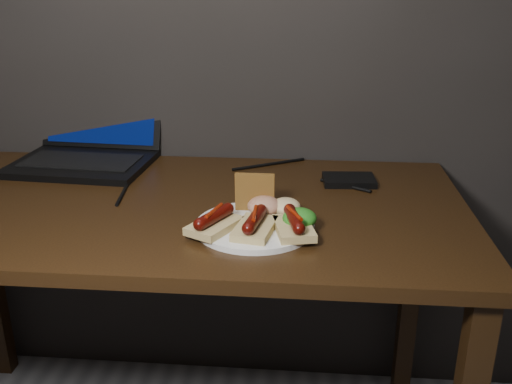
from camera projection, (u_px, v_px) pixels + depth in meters
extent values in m
cube|color=#311D0C|center=(163.00, 208.00, 1.33)|extent=(1.40, 0.70, 0.03)
cube|color=#311D0C|center=(410.00, 293.00, 1.69)|extent=(0.05, 0.05, 0.72)
cube|color=black|center=(82.00, 164.00, 1.55)|extent=(0.38, 0.28, 0.02)
cube|color=black|center=(81.00, 161.00, 1.55)|extent=(0.31, 0.16, 0.00)
cube|color=black|center=(102.00, 107.00, 1.67)|extent=(0.36, 0.12, 0.23)
cube|color=#081251|center=(102.00, 107.00, 1.67)|extent=(0.33, 0.10, 0.20)
cube|color=black|center=(349.00, 180.00, 1.44)|extent=(0.13, 0.10, 0.02)
cylinder|color=black|center=(124.00, 191.00, 1.38)|extent=(0.03, 0.18, 0.01)
cylinder|color=black|center=(269.00, 164.00, 1.57)|extent=(0.19, 0.12, 0.01)
cylinder|color=black|center=(345.00, 186.00, 1.41)|extent=(0.12, 0.08, 0.01)
cylinder|color=silver|center=(255.00, 226.00, 1.18)|extent=(0.31, 0.31, 0.01)
cube|color=#D6C27E|center=(214.00, 226.00, 1.15)|extent=(0.12, 0.13, 0.02)
cylinder|color=#510C05|center=(214.00, 216.00, 1.14)|extent=(0.07, 0.10, 0.02)
sphere|color=#510C05|center=(199.00, 224.00, 1.10)|extent=(0.03, 0.02, 0.02)
sphere|color=#510C05|center=(228.00, 209.00, 1.18)|extent=(0.03, 0.02, 0.02)
cylinder|color=maroon|center=(214.00, 211.00, 1.13)|extent=(0.03, 0.07, 0.01)
cube|color=#D6C27E|center=(255.00, 228.00, 1.13)|extent=(0.09, 0.13, 0.02)
cylinder|color=#510C05|center=(255.00, 219.00, 1.13)|extent=(0.04, 0.10, 0.02)
sphere|color=#510C05|center=(248.00, 229.00, 1.08)|extent=(0.03, 0.02, 0.02)
sphere|color=#510C05|center=(261.00, 210.00, 1.17)|extent=(0.03, 0.02, 0.02)
cylinder|color=maroon|center=(255.00, 213.00, 1.12)|extent=(0.01, 0.07, 0.01)
cube|color=#D6C27E|center=(294.00, 228.00, 1.14)|extent=(0.09, 0.13, 0.02)
cylinder|color=#510C05|center=(294.00, 219.00, 1.13)|extent=(0.05, 0.10, 0.02)
sphere|color=#510C05|center=(299.00, 229.00, 1.08)|extent=(0.03, 0.02, 0.02)
sphere|color=#510C05|center=(290.00, 210.00, 1.17)|extent=(0.03, 0.02, 0.02)
cylinder|color=maroon|center=(294.00, 213.00, 1.12)|extent=(0.04, 0.07, 0.01)
cube|color=#936128|center=(255.00, 192.00, 1.23)|extent=(0.09, 0.01, 0.08)
ellipsoid|color=#125410|center=(300.00, 218.00, 1.15)|extent=(0.07, 0.07, 0.04)
ellipsoid|color=maroon|center=(264.00, 206.00, 1.21)|extent=(0.07, 0.07, 0.04)
ellipsoid|color=beige|center=(286.00, 207.00, 1.22)|extent=(0.06, 0.06, 0.04)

